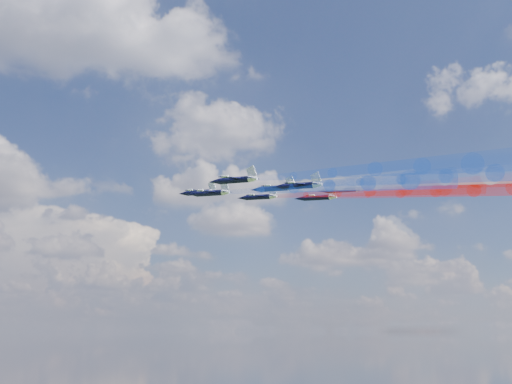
{
  "coord_description": "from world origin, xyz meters",
  "views": [
    {
      "loc": [
        -23.42,
        -150.89,
        131.44
      ],
      "look_at": [
        7.35,
        -5.92,
        166.7
      ],
      "focal_mm": 41.25,
      "sensor_mm": 36.0,
      "label": 1
    }
  ],
  "objects": [
    {
      "name": "jet_rear_right",
      "position": [
        28.9,
        -11.53,
        167.11
      ],
      "size": [
        17.45,
        17.67,
        5.92
      ],
      "primitive_type": null,
      "rotation": [
        0.08,
        -0.12,
        0.78
      ],
      "color": "black"
    },
    {
      "name": "jet_lead",
      "position": [
        -6.08,
        6.86,
        168.85
      ],
      "size": [
        17.45,
        17.67,
        5.92
      ],
      "primitive_type": null,
      "rotation": [
        0.08,
        -0.12,
        0.78
      ],
      "color": "black"
    },
    {
      "name": "trail_rear_right",
      "position": [
        52.57,
        -34.84,
        164.6
      ],
      "size": [
        42.13,
        42.01,
        9.15
      ],
      "primitive_type": null,
      "rotation": [
        0.08,
        -0.12,
        0.78
      ],
      "color": "red"
    },
    {
      "name": "trail_inner_right",
      "position": [
        34.42,
        -16.64,
        165.8
      ],
      "size": [
        42.13,
        42.01,
        9.15
      ],
      "primitive_type": null,
      "rotation": [
        0.08,
        -0.12,
        0.78
      ],
      "color": "red"
    },
    {
      "name": "trail_center_third",
      "position": [
        34.67,
        -34.56,
        164.04
      ],
      "size": [
        42.13,
        42.01,
        9.15
      ],
      "primitive_type": null,
      "rotation": [
        0.08,
        -0.12,
        0.78
      ],
      "color": "white"
    },
    {
      "name": "jet_center_third",
      "position": [
        10.99,
        -11.25,
        166.55
      ],
      "size": [
        17.45,
        17.67,
        5.92
      ],
      "primitive_type": null,
      "rotation": [
        0.08,
        -0.12,
        0.78
      ],
      "color": "black"
    },
    {
      "name": "trail_inner_left",
      "position": [
        18.84,
        -30.58,
        162.96
      ],
      "size": [
        42.13,
        42.01,
        9.15
      ],
      "primitive_type": null,
      "rotation": [
        0.08,
        -0.12,
        0.78
      ],
      "color": "blue"
    },
    {
      "name": "trail_lead",
      "position": [
        17.6,
        -16.45,
        166.34
      ],
      "size": [
        42.13,
        42.01,
        9.15
      ],
      "primitive_type": null,
      "rotation": [
        0.08,
        -0.12,
        0.78
      ],
      "color": "white"
    },
    {
      "name": "jet_outer_left",
      "position": [
        -1.61,
        -24.87,
        164.58
      ],
      "size": [
        17.45,
        17.67,
        5.92
      ],
      "primitive_type": null,
      "rotation": [
        0.08,
        -0.12,
        0.78
      ],
      "color": "black"
    },
    {
      "name": "trail_outer_right",
      "position": [
        50.46,
        -20.22,
        165.59
      ],
      "size": [
        42.13,
        42.01,
        9.15
      ],
      "primitive_type": null,
      "rotation": [
        0.08,
        -0.12,
        0.78
      ],
      "color": "red"
    },
    {
      "name": "jet_inner_right",
      "position": [
        10.74,
        6.67,
        168.32
      ],
      "size": [
        17.45,
        17.67,
        5.92
      ],
      "primitive_type": null,
      "rotation": [
        0.08,
        -0.12,
        0.78
      ],
      "color": "black"
    },
    {
      "name": "trail_outer_left",
      "position": [
        22.06,
        -48.18,
        162.07
      ],
      "size": [
        42.13,
        42.01,
        9.15
      ],
      "primitive_type": null,
      "rotation": [
        0.08,
        -0.12,
        0.78
      ],
      "color": "blue"
    },
    {
      "name": "jet_rear_left",
      "position": [
        13.04,
        -25.54,
        163.85
      ],
      "size": [
        17.45,
        17.67,
        5.92
      ],
      "primitive_type": null,
      "rotation": [
        0.08,
        -0.12,
        0.78
      ],
      "color": "black"
    },
    {
      "name": "jet_outer_right",
      "position": [
        26.79,
        3.09,
        168.1
      ],
      "size": [
        17.45,
        17.67,
        5.92
      ],
      "primitive_type": null,
      "rotation": [
        0.08,
        -0.12,
        0.78
      ],
      "color": "black"
    },
    {
      "name": "jet_inner_left",
      "position": [
        -4.84,
        -7.27,
        165.47
      ],
      "size": [
        17.45,
        17.67,
        5.92
      ],
      "primitive_type": null,
      "rotation": [
        0.08,
        -0.12,
        0.78
      ],
      "color": "black"
    },
    {
      "name": "trail_rear_left",
      "position": [
        36.71,
        -48.85,
        161.34
      ],
      "size": [
        42.13,
        42.01,
        9.15
      ],
      "primitive_type": null,
      "rotation": [
        0.08,
        -0.12,
        0.78
      ],
      "color": "blue"
    }
  ]
}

